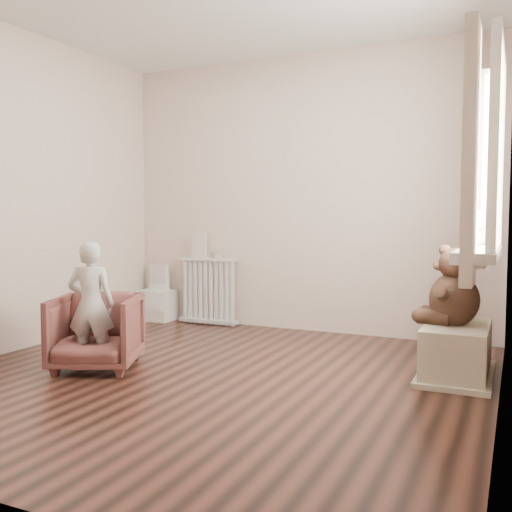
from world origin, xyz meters
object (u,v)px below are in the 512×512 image
at_px(plush_cat, 479,231).
at_px(toy_vanity, 157,294).
at_px(toy_bench, 457,347).
at_px(teddy_bear, 455,279).
at_px(radiator, 208,286).
at_px(child, 91,305).
at_px(armchair, 96,332).

bearing_deg(plush_cat, toy_vanity, 138.25).
relative_size(toy_vanity, toy_bench, 0.75).
distance_m(teddy_bear, plush_cat, 0.52).
bearing_deg(toy_bench, plush_cat, -69.97).
distance_m(radiator, toy_vanity, 0.62).
bearing_deg(child, toy_bench, 178.01).
distance_m(radiator, child, 1.87).
relative_size(toy_bench, plush_cat, 2.84).
bearing_deg(radiator, plush_cat, -27.03).
xyz_separation_m(radiator, toy_bench, (2.47, -0.95, -0.19)).
bearing_deg(child, radiator, -109.84).
relative_size(armchair, plush_cat, 2.17).
bearing_deg(armchair, toy_bench, -3.05).
height_order(radiator, armchair, radiator).
xyz_separation_m(radiator, armchair, (0.11, -1.82, -0.12)).
bearing_deg(radiator, toy_bench, -20.98).
relative_size(armchair, toy_bench, 0.76).
height_order(toy_vanity, child, child).
distance_m(toy_vanity, toy_bench, 3.20).
bearing_deg(plush_cat, radiator, 133.26).
height_order(toy_vanity, teddy_bear, teddy_bear).
bearing_deg(radiator, toy_vanity, -177.16).
bearing_deg(plush_cat, toy_bench, 90.32).
xyz_separation_m(radiator, child, (0.11, -1.87, 0.08)).
xyz_separation_m(armchair, toy_bench, (2.35, 0.87, -0.07)).
bearing_deg(toy_vanity, teddy_bear, -16.97).
height_order(radiator, child, child).
height_order(toy_vanity, toy_bench, toy_vanity).
bearing_deg(teddy_bear, toy_vanity, 168.78).
height_order(radiator, plush_cat, plush_cat).
height_order(toy_bench, teddy_bear, teddy_bear).
bearing_deg(armchair, child, -113.36).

